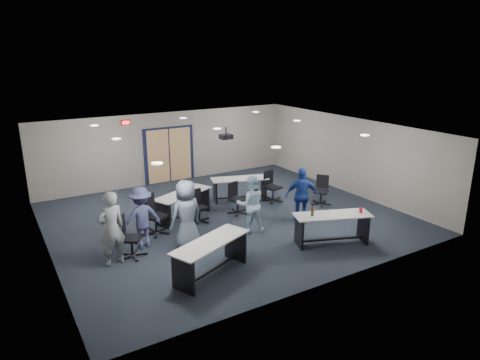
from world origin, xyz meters
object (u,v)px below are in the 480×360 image
table_back_right (240,185)px  chair_back_a (156,215)px  chair_loose_right (321,191)px  chair_back_c (238,198)px  chair_loose_left (131,237)px  chair_back_d (273,186)px  table_front_right (332,223)px  person_plaid (186,215)px  person_gray (111,229)px  person_back (141,217)px  table_front_left (211,252)px  person_lightblue (251,204)px  table_back_left (183,201)px  person_navy (302,195)px  chair_back_b (199,206)px

table_back_right → chair_back_a: size_ratio=1.80×
chair_back_a → chair_loose_right: bearing=-34.5°
chair_back_c → chair_loose_left: (-3.75, -1.20, 0.04)m
chair_back_c → chair_back_d: 1.64m
table_back_right → chair_loose_right: size_ratio=2.07×
table_front_right → person_plaid: bearing=174.6°
person_gray → person_back: (0.90, 0.57, -0.10)m
table_front_right → chair_back_c: bearing=128.4°
table_front_left → person_plaid: 1.58m
table_front_right → chair_back_d: table_front_right is taller
table_front_right → person_gray: (-5.24, 1.80, 0.34)m
chair_loose_right → person_back: bearing=-128.7°
person_lightblue → person_back: bearing=6.6°
table_back_left → person_plaid: size_ratio=1.13×
person_plaid → person_navy: (3.64, -0.09, -0.09)m
person_navy → chair_back_d: bearing=-69.4°
chair_back_c → person_back: size_ratio=0.60×
chair_back_d → person_gray: size_ratio=0.57×
chair_back_d → table_front_right: bearing=-112.0°
person_back → chair_back_d: bearing=-170.2°
table_back_left → chair_back_d: chair_back_d is taller
chair_back_c → person_plaid: person_plaid is taller
chair_back_c → table_front_left: bearing=-147.0°
table_front_left → chair_back_d: (4.09, 3.39, -0.04)m
table_back_left → person_plaid: (-0.77, -1.98, 0.37)m
chair_back_b → chair_loose_right: (4.10, -0.72, 0.00)m
chair_back_d → chair_loose_right: 1.60m
chair_back_d → person_navy: bearing=-112.2°
table_back_left → person_gray: size_ratio=1.14×
table_front_left → chair_loose_left: (-1.26, 1.82, -0.04)m
table_front_right → person_back: 4.94m
chair_loose_left → person_gray: person_gray is taller
chair_loose_right → person_back: person_back is taller
chair_back_b → person_back: 2.18m
person_gray → person_navy: 5.50m
chair_back_c → person_lightblue: size_ratio=0.60×
chair_loose_right → chair_back_d: bearing=-172.4°
person_plaid → person_back: (-0.95, 0.69, -0.11)m
person_plaid → table_back_right: bearing=-150.8°
chair_back_a → chair_loose_left: size_ratio=1.06×
table_front_left → table_back_left: size_ratio=1.04×
chair_back_a → chair_back_d: (4.35, 0.56, -0.04)m
table_front_right → table_back_right: bearing=114.8°
chair_back_c → person_gray: person_gray is taller
table_front_left → person_back: 2.40m
chair_loose_right → table_front_right: bearing=-75.4°
chair_loose_left → chair_loose_right: 6.54m
table_front_left → chair_back_c: chair_back_c is taller
chair_back_c → person_navy: 2.04m
table_back_left → person_gray: (-2.62, -1.86, 0.36)m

